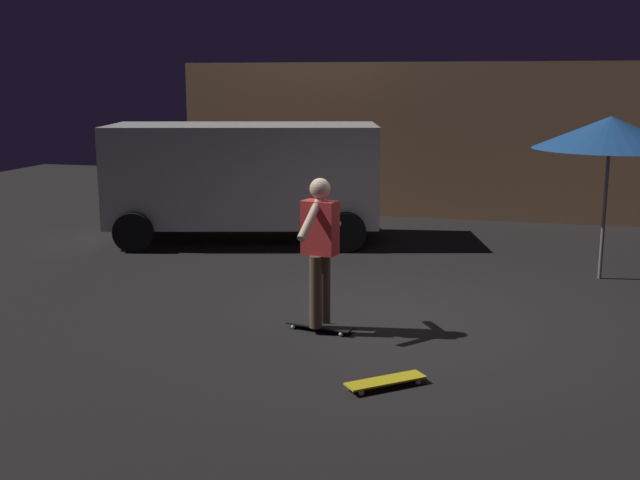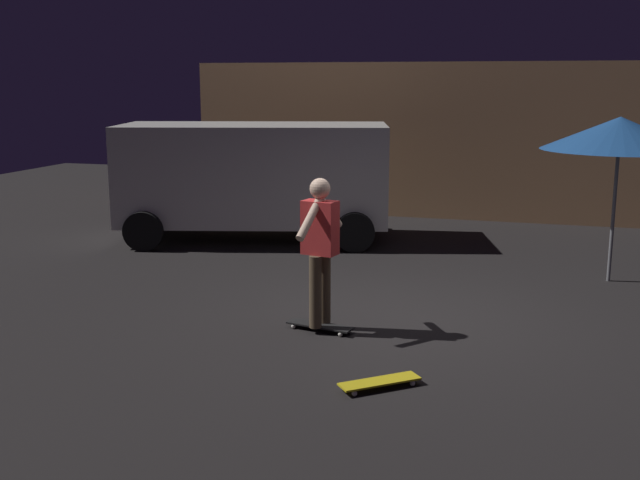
{
  "view_description": "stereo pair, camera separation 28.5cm",
  "coord_description": "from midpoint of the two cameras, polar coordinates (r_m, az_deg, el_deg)",
  "views": [
    {
      "loc": [
        1.34,
        -8.83,
        2.8
      ],
      "look_at": [
        -0.72,
        -0.72,
        1.05
      ],
      "focal_mm": 43.36,
      "sensor_mm": 36.0,
      "label": 1
    },
    {
      "loc": [
        1.62,
        -8.75,
        2.8
      ],
      "look_at": [
        -0.72,
        -0.72,
        1.05
      ],
      "focal_mm": 43.36,
      "sensor_mm": 36.0,
      "label": 2
    }
  ],
  "objects": [
    {
      "name": "skater",
      "position": [
        8.55,
        -0.96,
        -0.09
      ],
      "size": [
        0.42,
        0.98,
        1.67
      ],
      "color": "brown",
      "rests_on": "skateboard_ridden"
    },
    {
      "name": "ground_plane",
      "position": [
        9.34,
        4.49,
        -5.66
      ],
      "size": [
        28.0,
        28.0,
        0.0
      ],
      "primitive_type": "plane",
      "color": "black"
    },
    {
      "name": "skateboard_spare",
      "position": [
        7.28,
        3.73,
        -10.36
      ],
      "size": [
        0.73,
        0.65,
        0.07
      ],
      "color": "gold",
      "rests_on": "ground_plane"
    },
    {
      "name": "parked_van",
      "position": [
        13.63,
        -6.25,
        4.82
      ],
      "size": [
        4.93,
        3.18,
        2.03
      ],
      "color": "silver",
      "rests_on": "ground_plane"
    },
    {
      "name": "low_building",
      "position": [
        17.73,
        12.53,
        7.54
      ],
      "size": [
        13.08,
        4.08,
        3.13
      ],
      "color": "#AD7F56",
      "rests_on": "ground_plane"
    },
    {
      "name": "patio_umbrella",
      "position": [
        11.4,
        19.96,
        7.45
      ],
      "size": [
        2.1,
        2.1,
        2.3
      ],
      "color": "slate",
      "rests_on": "ground_plane"
    },
    {
      "name": "skateboard_ridden",
      "position": [
        8.8,
        -0.93,
        -6.35
      ],
      "size": [
        0.8,
        0.35,
        0.07
      ],
      "color": "black",
      "rests_on": "ground_plane"
    }
  ]
}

